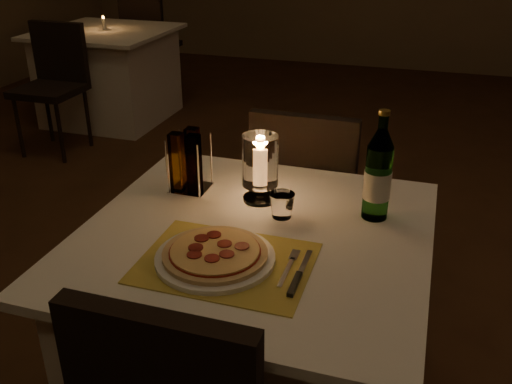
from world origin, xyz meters
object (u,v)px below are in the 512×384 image
(tumbler, at_px, (282,205))
(neighbor_table_left, at_px, (110,75))
(pizza, at_px, (215,253))
(main_table, at_px, (254,331))
(water_bottle, at_px, (378,176))
(chair_far, at_px, (307,189))
(plate, at_px, (215,258))
(hurricane_candle, at_px, (260,163))

(tumbler, bearing_deg, neighbor_table_left, 130.01)
(tumbler, bearing_deg, pizza, -109.19)
(main_table, relative_size, water_bottle, 2.96)
(tumbler, height_order, water_bottle, water_bottle)
(water_bottle, height_order, neighbor_table_left, water_bottle)
(pizza, xyz_separation_m, tumbler, (0.10, 0.29, 0.01))
(chair_far, relative_size, plate, 2.81)
(main_table, relative_size, neighbor_table_left, 1.00)
(plate, relative_size, neighbor_table_left, 0.32)
(main_table, relative_size, pizza, 3.57)
(chair_far, xyz_separation_m, pizza, (-0.05, -0.89, 0.22))
(pizza, height_order, water_bottle, water_bottle)
(chair_far, height_order, hurricane_candle, hurricane_candle)
(pizza, relative_size, water_bottle, 0.83)
(chair_far, bearing_deg, main_table, -90.00)
(chair_far, distance_m, plate, 0.92)
(pizza, distance_m, tumbler, 0.31)
(plate, height_order, hurricane_candle, hurricane_candle)
(plate, xyz_separation_m, water_bottle, (0.37, 0.38, 0.13))
(hurricane_candle, bearing_deg, chair_far, 84.98)
(hurricane_candle, bearing_deg, pizza, -90.81)
(water_bottle, xyz_separation_m, hurricane_candle, (-0.37, 0.00, -0.01))
(pizza, bearing_deg, tumbler, 70.81)
(main_table, distance_m, pizza, 0.44)
(main_table, distance_m, neighbor_table_left, 3.45)
(pizza, xyz_separation_m, water_bottle, (0.37, 0.38, 0.11))
(neighbor_table_left, bearing_deg, main_table, -51.88)
(plate, relative_size, pizza, 1.14)
(chair_far, xyz_separation_m, tumbler, (0.05, -0.60, 0.23))
(tumbler, height_order, hurricane_candle, hurricane_candle)
(chair_far, height_order, tumbler, chair_far)
(water_bottle, bearing_deg, hurricane_candle, 179.40)
(chair_far, bearing_deg, tumbler, -85.02)
(plate, bearing_deg, tumbler, 70.86)
(pizza, bearing_deg, neighbor_table_left, 125.70)
(hurricane_candle, bearing_deg, water_bottle, -0.60)
(chair_far, bearing_deg, water_bottle, -58.04)
(chair_far, bearing_deg, pizza, -93.21)
(pizza, bearing_deg, hurricane_candle, 89.19)
(chair_far, relative_size, hurricane_candle, 4.09)
(tumbler, xyz_separation_m, hurricane_candle, (-0.10, 0.09, 0.09))
(chair_far, relative_size, tumbler, 11.62)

